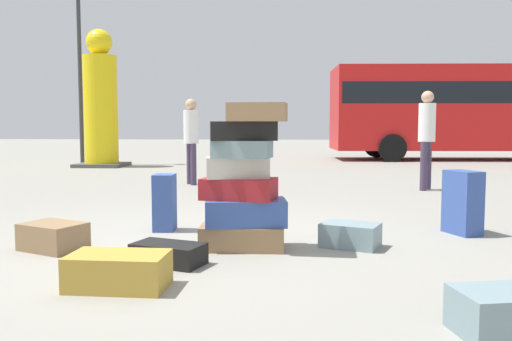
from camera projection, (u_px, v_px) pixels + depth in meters
name	position (u px, v px, depth m)	size (l,w,h in m)	color
ground_plane	(211.00, 243.00, 5.31)	(80.00, 80.00, 0.00)	gray
suitcase_tower	(243.00, 188.00, 5.00)	(0.84, 0.61, 1.37)	olive
suitcase_brown_white_trunk	(53.00, 236.00, 4.99)	(0.55, 0.40, 0.25)	olive
suitcase_navy_foreground_far	(165.00, 202.00, 5.90)	(0.22, 0.28, 0.63)	#334F99
suitcase_navy_left_side	(463.00, 202.00, 5.71)	(0.24, 0.40, 0.68)	#334F99
suitcase_black_behind_tower	(168.00, 254.00, 4.46)	(0.59, 0.33, 0.18)	black
suitcase_slate_right_side	(350.00, 235.00, 5.12)	(0.53, 0.36, 0.23)	gray
suitcase_tan_foreground_near	(118.00, 271.00, 3.81)	(0.70, 0.41, 0.25)	#B28C33
person_bearded_onlooker	(427.00, 131.00, 9.57)	(0.30, 0.30, 1.79)	#3F334C
person_tourist_with_camera	(191.00, 134.00, 10.48)	(0.30, 0.31, 1.70)	#3F334C
yellow_dummy_statue	(101.00, 106.00, 15.12)	(1.32, 1.32, 3.89)	yellow
parked_bus	(479.00, 106.00, 18.24)	(10.10, 3.13, 3.15)	red
lamp_post	(79.00, 23.00, 15.75)	(0.36, 0.36, 6.51)	#333338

